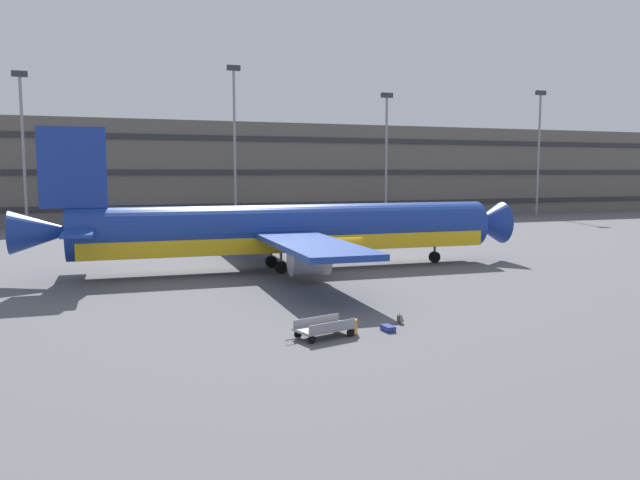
% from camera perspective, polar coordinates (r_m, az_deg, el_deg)
% --- Properties ---
extents(ground_plane, '(600.00, 600.00, 0.00)m').
position_cam_1_polar(ground_plane, '(47.46, 1.95, -2.65)').
color(ground_plane, '#5B5B60').
extents(terminal_structure, '(179.55, 17.29, 14.51)m').
position_cam_1_polar(terminal_structure, '(99.55, -9.89, 6.11)').
color(terminal_structure, '#605B56').
rests_on(terminal_structure, ground_plane).
extents(airliner, '(37.38, 30.15, 10.30)m').
position_cam_1_polar(airliner, '(46.65, -3.05, 0.81)').
color(airliner, navy).
rests_on(airliner, ground_plane).
extents(light_mast_left, '(1.80, 0.50, 19.39)m').
position_cam_1_polar(light_mast_left, '(85.09, -25.44, 8.35)').
color(light_mast_left, gray).
rests_on(light_mast_left, ground_plane).
extents(light_mast_center_left, '(1.80, 0.50, 21.52)m').
position_cam_1_polar(light_mast_center_left, '(86.78, -7.79, 9.57)').
color(light_mast_center_left, gray).
rests_on(light_mast_center_left, ground_plane).
extents(light_mast_center_right, '(1.80, 0.50, 18.84)m').
position_cam_1_polar(light_mast_center_right, '(94.23, 6.06, 8.48)').
color(light_mast_center_right, gray).
rests_on(light_mast_center_right, ground_plane).
extents(light_mast_right, '(1.80, 0.50, 20.35)m').
position_cam_1_polar(light_mast_right, '(109.15, 19.31, 8.27)').
color(light_mast_right, gray).
rests_on(light_mast_right, ground_plane).
extents(suitcase_scuffed, '(0.46, 0.82, 0.26)m').
position_cam_1_polar(suitcase_scuffed, '(29.35, 6.21, -8.00)').
color(suitcase_scuffed, navy).
rests_on(suitcase_scuffed, ground_plane).
extents(suitcase_small, '(0.49, 0.53, 0.80)m').
position_cam_1_polar(suitcase_small, '(28.53, 3.08, -7.89)').
color(suitcase_small, orange).
rests_on(suitcase_small, ground_plane).
extents(backpack_orange, '(0.31, 0.39, 0.51)m').
position_cam_1_polar(backpack_orange, '(30.82, 7.34, -7.15)').
color(backpack_orange, gray).
rests_on(backpack_orange, ground_plane).
extents(baggage_cart, '(3.36, 1.92, 0.82)m').
position_cam_1_polar(baggage_cart, '(28.03, 0.39, -8.02)').
color(baggage_cart, gray).
rests_on(baggage_cart, ground_plane).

